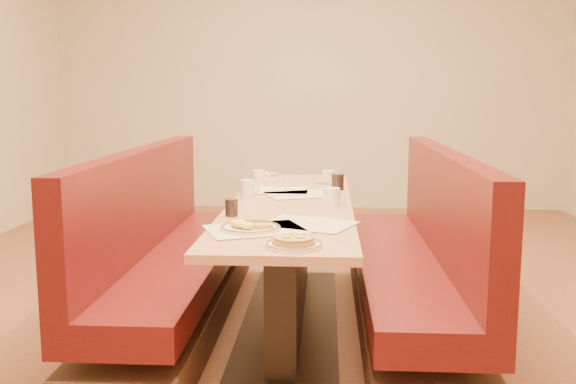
# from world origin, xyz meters

# --- Properties ---
(ground) EXTENTS (8.00, 8.00, 0.00)m
(ground) POSITION_xyz_m (0.00, 0.00, 0.00)
(ground) COLOR #9E6647
(ground) RESTS_ON ground
(diner_table) EXTENTS (0.70, 2.50, 0.75)m
(diner_table) POSITION_xyz_m (0.00, 0.00, 0.37)
(diner_table) COLOR black
(diner_table) RESTS_ON ground
(booth_left) EXTENTS (0.55, 2.50, 1.05)m
(booth_left) POSITION_xyz_m (-0.73, 0.00, 0.36)
(booth_left) COLOR #4C3326
(booth_left) RESTS_ON ground
(booth_right) EXTENTS (0.55, 2.50, 1.05)m
(booth_right) POSITION_xyz_m (0.73, 0.00, 0.36)
(booth_right) COLOR #4C3326
(booth_right) RESTS_ON ground
(placemat_near_left) EXTENTS (0.53, 0.47, 0.00)m
(placemat_near_left) POSITION_xyz_m (-0.12, -0.78, 0.75)
(placemat_near_left) COLOR beige
(placemat_near_left) RESTS_ON diner_table
(placemat_near_right) EXTENTS (0.51, 0.46, 0.00)m
(placemat_near_right) POSITION_xyz_m (0.12, -0.63, 0.75)
(placemat_near_right) COLOR beige
(placemat_near_right) RESTS_ON diner_table
(placemat_far_left) EXTENTS (0.41, 0.31, 0.00)m
(placemat_far_left) POSITION_xyz_m (-0.12, 0.42, 0.75)
(placemat_far_left) COLOR beige
(placemat_far_left) RESTS_ON diner_table
(placemat_far_right) EXTENTS (0.50, 0.44, 0.00)m
(placemat_far_right) POSITION_xyz_m (0.05, 0.26, 0.75)
(placemat_far_right) COLOR beige
(placemat_far_right) RESTS_ON diner_table
(pancake_plate) EXTENTS (0.24, 0.24, 0.05)m
(pancake_plate) POSITION_xyz_m (0.07, -1.10, 0.77)
(pancake_plate) COLOR white
(pancake_plate) RESTS_ON diner_table
(eggs_plate) EXTENTS (0.28, 0.28, 0.06)m
(eggs_plate) POSITION_xyz_m (-0.15, -0.79, 0.77)
(eggs_plate) COLOR white
(eggs_plate) RESTS_ON diner_table
(extra_plate_mid) EXTENTS (0.19, 0.19, 0.04)m
(extra_plate_mid) POSITION_xyz_m (0.21, 0.71, 0.76)
(extra_plate_mid) COLOR white
(extra_plate_mid) RESTS_ON diner_table
(extra_plate_far) EXTENTS (0.20, 0.20, 0.04)m
(extra_plate_far) POSITION_xyz_m (-0.22, 1.10, 0.76)
(extra_plate_far) COLOR white
(extra_plate_far) RESTS_ON diner_table
(coffee_mug_a) EXTENTS (0.13, 0.09, 0.10)m
(coffee_mug_a) POSITION_xyz_m (0.24, -0.11, 0.80)
(coffee_mug_a) COLOR white
(coffee_mug_a) RESTS_ON diner_table
(coffee_mug_b) EXTENTS (0.13, 0.09, 0.10)m
(coffee_mug_b) POSITION_xyz_m (-0.28, 0.21, 0.80)
(coffee_mug_b) COLOR white
(coffee_mug_b) RESTS_ON diner_table
(coffee_mug_c) EXTENTS (0.13, 0.10, 0.10)m
(coffee_mug_c) POSITION_xyz_m (0.22, 0.69, 0.80)
(coffee_mug_c) COLOR white
(coffee_mug_c) RESTS_ON diner_table
(coffee_mug_d) EXTENTS (0.13, 0.09, 0.10)m
(coffee_mug_d) POSITION_xyz_m (-0.26, 0.73, 0.80)
(coffee_mug_d) COLOR white
(coffee_mug_d) RESTS_ON diner_table
(soda_tumbler_near) EXTENTS (0.07, 0.07, 0.09)m
(soda_tumbler_near) POSITION_xyz_m (-0.28, -0.45, 0.79)
(soda_tumbler_near) COLOR black
(soda_tumbler_near) RESTS_ON diner_table
(soda_tumbler_mid) EXTENTS (0.08, 0.08, 0.11)m
(soda_tumbler_mid) POSITION_xyz_m (0.28, 0.46, 0.80)
(soda_tumbler_mid) COLOR black
(soda_tumbler_mid) RESTS_ON diner_table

